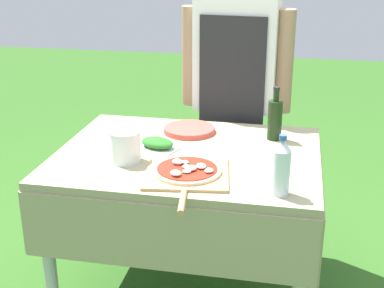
# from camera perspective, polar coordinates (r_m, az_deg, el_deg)

# --- Properties ---
(prep_table) EXTENTS (1.16, 0.91, 0.77)m
(prep_table) POSITION_cam_1_polar(r_m,az_deg,el_deg) (2.40, -0.43, -3.24)
(prep_table) COLOR gray
(prep_table) RESTS_ON ground
(person_cook) EXTENTS (0.59, 0.23, 1.59)m
(person_cook) POSITION_cam_1_polar(r_m,az_deg,el_deg) (2.88, 4.66, 6.54)
(person_cook) COLOR #333D56
(person_cook) RESTS_ON ground
(pizza_on_peel) EXTENTS (0.37, 0.52, 0.06)m
(pizza_on_peel) POSITION_cam_1_polar(r_m,az_deg,el_deg) (2.12, -0.53, -3.03)
(pizza_on_peel) COLOR tan
(pizza_on_peel) RESTS_ON prep_table
(oil_bottle) EXTENTS (0.07, 0.07, 0.25)m
(oil_bottle) POSITION_cam_1_polar(r_m,az_deg,el_deg) (2.51, 8.84, 2.68)
(oil_bottle) COLOR black
(oil_bottle) RESTS_ON prep_table
(water_bottle) EXTENTS (0.07, 0.07, 0.23)m
(water_bottle) POSITION_cam_1_polar(r_m,az_deg,el_deg) (1.96, 9.49, -2.43)
(water_bottle) COLOR silver
(water_bottle) RESTS_ON prep_table
(herb_container) EXTENTS (0.22, 0.18, 0.05)m
(herb_container) POSITION_cam_1_polar(r_m,az_deg,el_deg) (2.40, -3.72, 0.05)
(herb_container) COLOR silver
(herb_container) RESTS_ON prep_table
(mixing_tub) EXTENTS (0.13, 0.13, 0.13)m
(mixing_tub) POSITION_cam_1_polar(r_m,az_deg,el_deg) (2.26, -7.15, -0.25)
(mixing_tub) COLOR silver
(mixing_tub) RESTS_ON prep_table
(plate_stack) EXTENTS (0.25, 0.25, 0.02)m
(plate_stack) POSITION_cam_1_polar(r_m,az_deg,el_deg) (2.60, -0.28, 1.54)
(plate_stack) COLOR #DB4C42
(plate_stack) RESTS_ON prep_table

